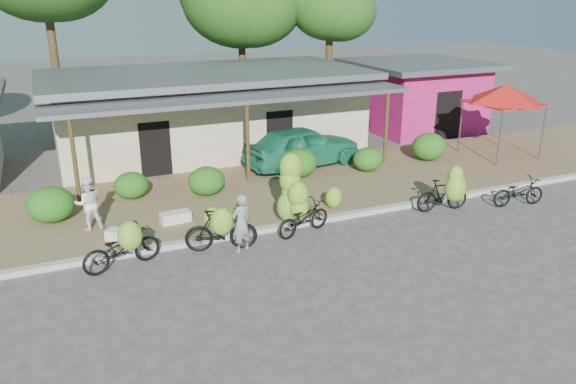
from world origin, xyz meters
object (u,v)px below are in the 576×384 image
object	(u,v)px
teal_van	(302,146)
bike_far_left	(122,247)
bike_center	(297,202)
tree_near_right	(326,6)
vendor	(241,223)
sack_near	(176,217)
sack_far	(121,235)
bike_left	(221,229)
bystander	(88,203)
red_canopy	(505,94)
bike_right	(447,192)
bike_far_right	(519,192)

from	to	relation	value
teal_van	bike_far_left	bearing A→B (deg)	117.70
bike_far_left	bike_center	bearing A→B (deg)	-99.09
tree_near_right	vendor	xyz separation A→B (m)	(-9.31, -13.51, -4.96)
sack_near	sack_far	size ratio (longest dim) A/B	1.13
sack_far	bike_left	bearing A→B (deg)	-33.22
bystander	bike_far_left	bearing A→B (deg)	100.78
red_canopy	sack_far	distance (m)	15.63
bike_left	bike_right	distance (m)	7.05
bystander	teal_van	size ratio (longest dim) A/B	0.33
bike_right	bystander	bearing A→B (deg)	82.38
tree_near_right	bike_center	xyz separation A→B (m)	(-7.45, -12.88, -4.87)
tree_near_right	sack_far	distance (m)	17.80
bike_far_right	bike_left	bearing A→B (deg)	96.74
bike_far_left	bike_far_right	bearing A→B (deg)	-106.93
bike_far_right	bystander	xyz separation A→B (m)	(-12.54, 3.20, 0.43)
sack_near	bike_right	bearing A→B (deg)	-16.76
bike_far_left	bike_left	size ratio (longest dim) A/B	1.05
bike_center	bike_right	size ratio (longest dim) A/B	1.26
bike_far_left	bike_right	distance (m)	9.53
tree_near_right	sack_near	distance (m)	16.27
bike_right	vendor	xyz separation A→B (m)	(-6.56, -0.02, 0.09)
bike_center	red_canopy	bearing A→B (deg)	-88.95
bike_left	sack_far	xyz separation A→B (m)	(-2.34, 1.53, -0.38)
bike_far_right	sack_near	distance (m)	10.62
bike_far_right	bystander	size ratio (longest dim) A/B	1.19
bike_far_right	vendor	distance (m)	9.08
red_canopy	vendor	xyz separation A→B (m)	(-12.45, -4.08, -1.83)
bike_left	bystander	size ratio (longest dim) A/B	1.28
red_canopy	sack_far	xyz separation A→B (m)	(-15.27, -2.38, -2.35)
sack_far	bike_right	bearing A→B (deg)	-10.15
red_canopy	teal_van	size ratio (longest dim) A/B	0.76
bike_center	bike_right	xyz separation A→B (m)	(4.70, -0.61, -0.18)
bike_center	sack_far	size ratio (longest dim) A/B	2.96
bike_center	vendor	bearing A→B (deg)	91.58
bike_center	teal_van	distance (m)	5.89
bike_left	sack_far	distance (m)	2.82
bike_far_left	bystander	distance (m)	2.67
red_canopy	bike_right	bearing A→B (deg)	-145.37
teal_van	tree_near_right	bearing A→B (deg)	-41.90
bike_far_left	bike_right	xyz separation A→B (m)	(9.52, -0.19, 0.11)
bike_left	bike_center	world-z (taller)	bike_center
bike_left	sack_near	xyz separation A→B (m)	(-0.70, 2.18, -0.37)
sack_far	vendor	bearing A→B (deg)	-30.98
bike_right	bike_left	bearing A→B (deg)	96.71
red_canopy	teal_van	xyz separation A→B (m)	(-7.94, 1.81, -1.71)
bystander	bike_center	bearing A→B (deg)	157.45
bystander	sack_near	bearing A→B (deg)	168.34
sack_near	bystander	world-z (taller)	bystander
bike_far_left	sack_far	distance (m)	1.54
red_canopy	bike_left	xyz separation A→B (m)	(-12.94, -3.91, -1.97)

